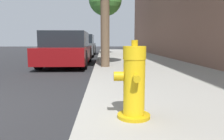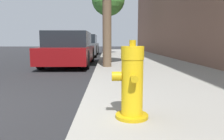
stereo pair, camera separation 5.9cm
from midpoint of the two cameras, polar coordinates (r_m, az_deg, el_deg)
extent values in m
cube|color=#99968E|center=(3.12, 26.88, -9.55)|extent=(3.53, 40.00, 0.14)
cylinder|color=#C39C11|center=(2.37, 5.91, -11.83)|extent=(0.35, 0.35, 0.04)
cylinder|color=yellow|center=(2.29, 6.01, -4.51)|extent=(0.22, 0.22, 0.58)
cylinder|color=yellow|center=(2.24, 6.14, 4.50)|extent=(0.24, 0.24, 0.13)
cylinder|color=#C39C11|center=(2.24, 6.17, 7.00)|extent=(0.07, 0.07, 0.06)
cylinder|color=#C39C11|center=(2.12, 6.59, -2.28)|extent=(0.07, 0.08, 0.07)
cylinder|color=#C39C11|center=(2.42, 5.58, -1.05)|extent=(0.07, 0.08, 0.07)
cylinder|color=#C39C11|center=(2.25, 1.96, -1.65)|extent=(0.10, 0.10, 0.10)
cube|color=maroon|center=(8.86, -10.72, 4.22)|extent=(1.68, 4.31, 0.56)
cube|color=black|center=(8.68, -10.99, 7.87)|extent=(1.55, 2.37, 0.57)
cylinder|color=black|center=(10.32, -13.69, 3.83)|extent=(0.20, 0.65, 0.65)
cylinder|color=black|center=(10.10, -5.20, 3.93)|extent=(0.20, 0.65, 0.65)
cylinder|color=black|center=(7.74, -17.87, 2.54)|extent=(0.20, 0.65, 0.65)
cylinder|color=black|center=(7.45, -6.55, 2.67)|extent=(0.20, 0.65, 0.65)
cube|color=#4C5156|center=(14.39, -7.11, 5.70)|extent=(1.69, 4.55, 0.64)
cube|color=black|center=(14.20, -7.23, 8.05)|extent=(1.55, 2.50, 0.54)
cylinder|color=black|center=(15.89, -9.35, 5.24)|extent=(0.20, 0.71, 0.71)
cylinder|color=black|center=(15.75, -3.82, 5.31)|extent=(0.20, 0.71, 0.71)
cylinder|color=black|center=(13.10, -11.05, 4.76)|extent=(0.20, 0.71, 0.71)
cylinder|color=black|center=(12.93, -4.34, 4.84)|extent=(0.20, 0.71, 0.71)
cylinder|color=brown|center=(7.03, -1.08, 14.30)|extent=(0.28, 0.28, 3.27)
cylinder|color=brown|center=(14.63, -0.85, 9.86)|extent=(0.33, 0.33, 2.83)
camera|label=1|loc=(0.03, -89.51, 0.06)|focal=35.00mm
camera|label=2|loc=(0.03, 90.49, -0.06)|focal=35.00mm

